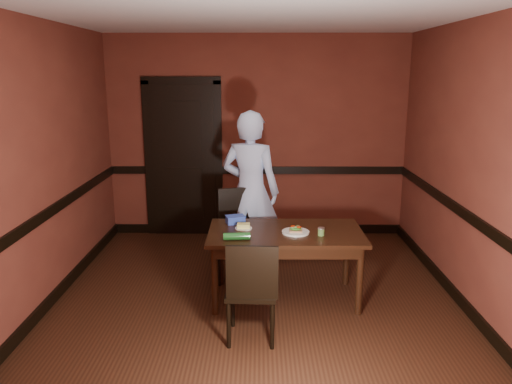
{
  "coord_description": "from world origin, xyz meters",
  "views": [
    {
      "loc": [
        0.04,
        -4.46,
        2.22
      ],
      "look_at": [
        0.0,
        0.35,
        1.05
      ],
      "focal_mm": 35.0,
      "sensor_mm": 36.0,
      "label": 1
    }
  ],
  "objects_px": {
    "sandwich_plate": "(296,231)",
    "food_tub": "(235,219)",
    "chair_near": "(252,289)",
    "sauce_jar": "(321,232)",
    "dining_table": "(285,265)",
    "person": "(250,191)",
    "cheese_saucer": "(244,227)",
    "chair_far": "(234,235)"
  },
  "relations": [
    {
      "from": "dining_table",
      "to": "sauce_jar",
      "type": "height_order",
      "value": "sauce_jar"
    },
    {
      "from": "dining_table",
      "to": "person",
      "type": "height_order",
      "value": "person"
    },
    {
      "from": "sauce_jar",
      "to": "cheese_saucer",
      "type": "bearing_deg",
      "value": 164.91
    },
    {
      "from": "chair_far",
      "to": "chair_near",
      "type": "relative_size",
      "value": 1.08
    },
    {
      "from": "chair_near",
      "to": "food_tub",
      "type": "bearing_deg",
      "value": -77.57
    },
    {
      "from": "sandwich_plate",
      "to": "sauce_jar",
      "type": "relative_size",
      "value": 3.4
    },
    {
      "from": "dining_table",
      "to": "person",
      "type": "bearing_deg",
      "value": 113.05
    },
    {
      "from": "dining_table",
      "to": "chair_near",
      "type": "bearing_deg",
      "value": -113.11
    },
    {
      "from": "dining_table",
      "to": "cheese_saucer",
      "type": "xyz_separation_m",
      "value": [
        -0.41,
        0.07,
        0.37
      ]
    },
    {
      "from": "chair_near",
      "to": "cheese_saucer",
      "type": "distance_m",
      "value": 0.88
    },
    {
      "from": "chair_near",
      "to": "food_tub",
      "type": "relative_size",
      "value": 4.04
    },
    {
      "from": "sandwich_plate",
      "to": "chair_far",
      "type": "bearing_deg",
      "value": 137.21
    },
    {
      "from": "cheese_saucer",
      "to": "food_tub",
      "type": "bearing_deg",
      "value": 115.89
    },
    {
      "from": "dining_table",
      "to": "sauce_jar",
      "type": "relative_size",
      "value": 19.32
    },
    {
      "from": "chair_near",
      "to": "chair_far",
      "type": "bearing_deg",
      "value": -78.31
    },
    {
      "from": "chair_near",
      "to": "sauce_jar",
      "type": "relative_size",
      "value": 11.48
    },
    {
      "from": "sandwich_plate",
      "to": "sauce_jar",
      "type": "xyz_separation_m",
      "value": [
        0.24,
        -0.08,
        0.02
      ]
    },
    {
      "from": "dining_table",
      "to": "food_tub",
      "type": "bearing_deg",
      "value": 152.97
    },
    {
      "from": "sandwich_plate",
      "to": "person",
      "type": "bearing_deg",
      "value": 117.11
    },
    {
      "from": "sandwich_plate",
      "to": "food_tub",
      "type": "height_order",
      "value": "food_tub"
    },
    {
      "from": "chair_far",
      "to": "chair_near",
      "type": "bearing_deg",
      "value": -92.78
    },
    {
      "from": "chair_far",
      "to": "food_tub",
      "type": "bearing_deg",
      "value": -95.59
    },
    {
      "from": "dining_table",
      "to": "sandwich_plate",
      "type": "relative_size",
      "value": 5.67
    },
    {
      "from": "cheese_saucer",
      "to": "food_tub",
      "type": "distance_m",
      "value": 0.2
    },
    {
      "from": "person",
      "to": "food_tub",
      "type": "distance_m",
      "value": 0.61
    },
    {
      "from": "person",
      "to": "cheese_saucer",
      "type": "height_order",
      "value": "person"
    },
    {
      "from": "person",
      "to": "sandwich_plate",
      "type": "xyz_separation_m",
      "value": [
        0.45,
        -0.88,
        -0.18
      ]
    },
    {
      "from": "dining_table",
      "to": "chair_near",
      "type": "distance_m",
      "value": 0.83
    },
    {
      "from": "sandwich_plate",
      "to": "food_tub",
      "type": "relative_size",
      "value": 1.2
    },
    {
      "from": "sauce_jar",
      "to": "food_tub",
      "type": "distance_m",
      "value": 0.91
    },
    {
      "from": "chair_near",
      "to": "sauce_jar",
      "type": "distance_m",
      "value": 0.95
    },
    {
      "from": "chair_far",
      "to": "food_tub",
      "type": "relative_size",
      "value": 4.38
    },
    {
      "from": "chair_near",
      "to": "cheese_saucer",
      "type": "xyz_separation_m",
      "value": [
        -0.09,
        0.83,
        0.28
      ]
    },
    {
      "from": "person",
      "to": "cheese_saucer",
      "type": "distance_m",
      "value": 0.78
    },
    {
      "from": "chair_far",
      "to": "food_tub",
      "type": "height_order",
      "value": "chair_far"
    },
    {
      "from": "sauce_jar",
      "to": "cheese_saucer",
      "type": "xyz_separation_m",
      "value": [
        -0.74,
        0.2,
        -0.02
      ]
    },
    {
      "from": "chair_far",
      "to": "person",
      "type": "relative_size",
      "value": 0.53
    },
    {
      "from": "dining_table",
      "to": "sauce_jar",
      "type": "distance_m",
      "value": 0.53
    },
    {
      "from": "dining_table",
      "to": "food_tub",
      "type": "distance_m",
      "value": 0.68
    },
    {
      "from": "dining_table",
      "to": "person",
      "type": "relative_size",
      "value": 0.83
    },
    {
      "from": "chair_far",
      "to": "sauce_jar",
      "type": "height_order",
      "value": "chair_far"
    },
    {
      "from": "sauce_jar",
      "to": "chair_near",
      "type": "bearing_deg",
      "value": -135.77
    }
  ]
}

